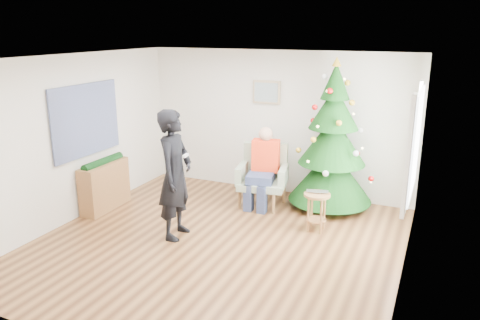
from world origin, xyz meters
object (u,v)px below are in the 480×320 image
at_px(christmas_tree, 332,142).
at_px(armchair, 263,183).
at_px(console, 105,186).
at_px(standing_man, 175,175).
at_px(stool, 316,212).

distance_m(christmas_tree, armchair, 1.37).
bearing_deg(console, standing_man, -16.65).
relative_size(christmas_tree, console, 2.53).
xyz_separation_m(christmas_tree, armchair, (-1.09, -0.34, -0.75)).
xyz_separation_m(stool, standing_man, (-1.83, -1.00, 0.64)).
relative_size(stool, console, 0.59).
bearing_deg(standing_man, christmas_tree, -47.26).
xyz_separation_m(stool, console, (-3.51, -0.56, 0.10)).
height_order(stool, armchair, armchair).
relative_size(christmas_tree, stool, 4.27).
height_order(standing_man, console, standing_man).
relative_size(stool, armchair, 0.57).
relative_size(standing_man, console, 1.89).
distance_m(christmas_tree, standing_man, 2.73).
bearing_deg(armchair, stool, -42.75).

